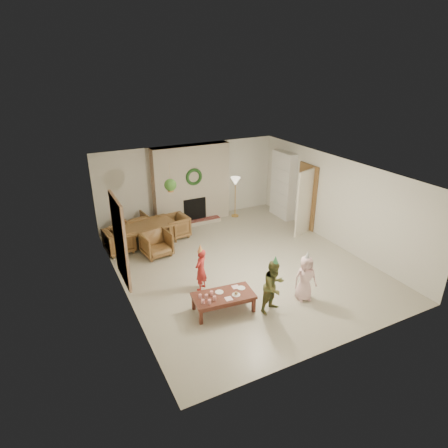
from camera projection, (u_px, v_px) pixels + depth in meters
floor at (241, 264)px, 9.85m from camera, size 7.00×7.00×0.00m
ceiling at (243, 171)px, 8.85m from camera, size 7.00×7.00×0.00m
wall_back at (189, 183)px, 12.22m from camera, size 7.00×0.00×7.00m
wall_front at (342, 291)px, 6.49m from camera, size 7.00×0.00×7.00m
wall_left at (120, 245)px, 8.12m from camera, size 0.00×7.00×7.00m
wall_right at (336, 201)px, 10.59m from camera, size 0.00×7.00×7.00m
fireplace_mass at (192, 184)px, 12.06m from camera, size 2.50×0.40×2.50m
fireplace_hearth at (197, 222)px, 12.24m from camera, size 1.60×0.30×0.12m
fireplace_firebox at (194, 209)px, 12.23m from camera, size 0.75×0.12×0.75m
fireplace_wreath at (194, 177)px, 11.75m from camera, size 0.54×0.10×0.54m
floor_lamp_base at (235, 216)px, 12.89m from camera, size 0.26×0.26×0.03m
floor_lamp_post at (235, 198)px, 12.64m from camera, size 0.03×0.03×1.23m
floor_lamp_shade at (235, 181)px, 12.41m from camera, size 0.33×0.33×0.27m
bookshelf_carcass at (283, 185)px, 12.47m from camera, size 0.30×1.00×2.20m
bookshelf_shelf_a at (281, 204)px, 12.72m from camera, size 0.30×0.92×0.03m
bookshelf_shelf_b at (282, 192)px, 12.56m from camera, size 0.30×0.92×0.03m
bookshelf_shelf_c at (283, 181)px, 12.40m from camera, size 0.30×0.92×0.03m
bookshelf_shelf_d at (284, 169)px, 12.24m from camera, size 0.30×0.92×0.03m
books_row_lower at (284, 201)px, 12.53m from camera, size 0.20×0.40×0.24m
books_row_mid at (281, 188)px, 12.54m from camera, size 0.20×0.44×0.24m
books_row_upper at (284, 178)px, 12.26m from camera, size 0.20×0.36×0.22m
door_frame at (307, 197)px, 11.65m from camera, size 0.05×0.86×2.04m
door_leaf at (304, 203)px, 11.19m from camera, size 0.77×0.32×2.00m
curtain_panel at (120, 241)px, 8.30m from camera, size 0.06×1.20×2.00m
dining_table at (145, 235)px, 10.78m from camera, size 1.84×1.18×0.61m
dining_chair_near at (156, 244)px, 10.19m from camera, size 0.81×0.82×0.67m
dining_chair_far at (135, 225)px, 11.34m from camera, size 0.81×0.82×0.67m
dining_chair_left at (119, 241)px, 10.38m from camera, size 0.82×0.81×0.67m
dining_chair_right at (175, 226)px, 11.26m from camera, size 0.82×0.81×0.67m
hanging_plant_cord at (170, 176)px, 9.69m from camera, size 0.01×0.01×0.70m
hanging_plant_pot at (171, 189)px, 9.83m from camera, size 0.16×0.16×0.12m
hanging_plant_foliage at (170, 185)px, 9.78m from camera, size 0.32×0.32×0.32m
coffee_table_top at (223, 296)px, 7.90m from camera, size 1.34×0.78×0.06m
coffee_table_apron at (223, 299)px, 7.93m from camera, size 1.23×0.67×0.08m
coffee_leg_fl at (201, 317)px, 7.57m from camera, size 0.08×0.08×0.33m
coffee_leg_fr at (254, 305)px, 7.94m from camera, size 0.08×0.08×0.33m
coffee_leg_bl at (194, 302)px, 8.02m from camera, size 0.08×0.08×0.33m
coffee_leg_br at (244, 292)px, 8.39m from camera, size 0.08×0.08×0.33m
cup_a at (203, 302)px, 7.59m from camera, size 0.08×0.08×0.09m
cup_b at (200, 296)px, 7.76m from camera, size 0.08×0.08×0.09m
cup_c at (209, 302)px, 7.59m from camera, size 0.08×0.08×0.09m
cup_d at (206, 296)px, 7.75m from camera, size 0.08×0.08×0.09m
cup_e at (215, 298)px, 7.70m from camera, size 0.08×0.08×0.09m
cup_f at (211, 293)px, 7.87m from camera, size 0.08×0.08×0.09m
plate_a at (219, 292)px, 7.98m from camera, size 0.20×0.20×0.01m
plate_b at (236, 295)px, 7.88m from camera, size 0.20×0.20×0.01m
plate_c at (241, 288)px, 8.12m from camera, size 0.20×0.20×0.01m
food_scoop at (236, 293)px, 7.87m from camera, size 0.08×0.08×0.07m
napkin_left at (229, 299)px, 7.75m from camera, size 0.16×0.16×0.01m
napkin_right at (236, 287)px, 8.15m from camera, size 0.16×0.16×0.01m
child_red at (201, 270)px, 8.60m from camera, size 0.44×0.42×1.02m
party_hat_red at (200, 248)px, 8.38m from camera, size 0.17×0.17×0.19m
child_plaid at (274, 286)px, 7.84m from camera, size 0.67×0.58×1.16m
party_hat_plaid at (275, 260)px, 7.59m from camera, size 0.15×0.15×0.19m
child_pink at (305, 278)px, 8.23m from camera, size 0.58×0.45×1.05m
party_hat_pink at (308, 255)px, 8.00m from camera, size 0.18×0.18×0.19m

